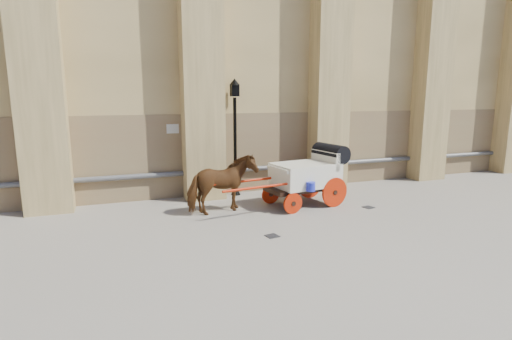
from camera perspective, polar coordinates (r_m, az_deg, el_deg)
name	(u,v)px	position (r m, az deg, el deg)	size (l,w,h in m)	color
ground	(267,225)	(11.56, 1.59, -7.80)	(90.00, 90.00, 0.00)	#6E665B
horse	(222,185)	(12.49, -4.87, -2.09)	(0.99, 2.16, 1.83)	brown
carriage	(309,173)	(13.53, 7.59, -0.41)	(4.73, 1.89, 2.01)	black
street_lamp	(235,134)	(14.56, -3.01, 5.15)	(0.40, 0.40, 4.24)	black
drain_grate_near	(272,236)	(10.66, 2.32, -9.39)	(0.32, 0.32, 0.01)	black
drain_grate_far	(368,207)	(13.77, 15.76, -5.15)	(0.32, 0.32, 0.01)	black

